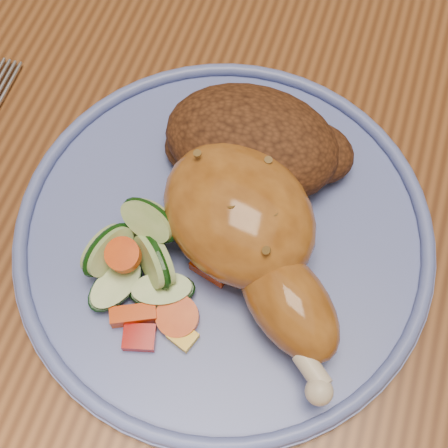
# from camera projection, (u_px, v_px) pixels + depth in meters

# --- Properties ---
(ground) EXTENTS (4.00, 4.00, 0.00)m
(ground) POSITION_uv_depth(u_px,v_px,m) (250.00, 378.00, 1.15)
(ground) COLOR #502D1B
(ground) RESTS_ON ground
(dining_table) EXTENTS (0.90, 1.40, 0.75)m
(dining_table) POSITION_uv_depth(u_px,v_px,m) (279.00, 227.00, 0.55)
(dining_table) COLOR brown
(dining_table) RESTS_ON ground
(plate) EXTENTS (0.30, 0.30, 0.01)m
(plate) POSITION_uv_depth(u_px,v_px,m) (224.00, 236.00, 0.45)
(plate) COLOR #5867AF
(plate) RESTS_ON dining_table
(plate_rim) EXTENTS (0.30, 0.30, 0.01)m
(plate_rim) POSITION_uv_depth(u_px,v_px,m) (224.00, 230.00, 0.44)
(plate_rim) COLOR #5867AF
(plate_rim) RESTS_ON plate
(chicken_leg) EXTENTS (0.17, 0.17, 0.06)m
(chicken_leg) POSITION_uv_depth(u_px,v_px,m) (251.00, 234.00, 0.41)
(chicken_leg) COLOR #A76223
(chicken_leg) RESTS_ON plate
(rice_pilaf) EXTENTS (0.14, 0.09, 0.06)m
(rice_pilaf) POSITION_uv_depth(u_px,v_px,m) (256.00, 144.00, 0.45)
(rice_pilaf) COLOR #4C2713
(rice_pilaf) RESTS_ON plate
(vegetable_pile) EXTENTS (0.10, 0.11, 0.05)m
(vegetable_pile) POSITION_uv_depth(u_px,v_px,m) (141.00, 266.00, 0.42)
(vegetable_pile) COLOR #A50A05
(vegetable_pile) RESTS_ON plate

